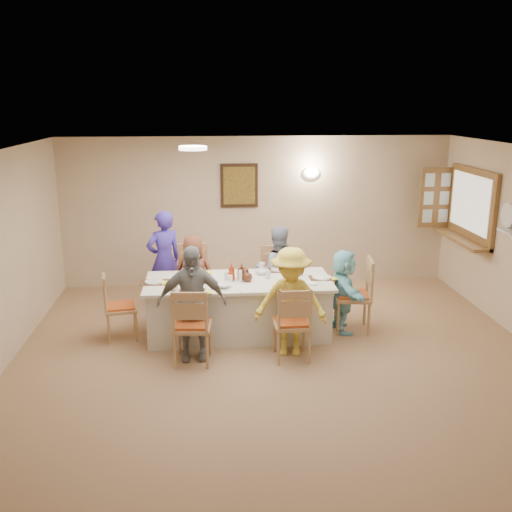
{
  "coord_description": "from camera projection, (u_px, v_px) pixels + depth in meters",
  "views": [
    {
      "loc": [
        -0.84,
        -5.91,
        3.05
      ],
      "look_at": [
        -0.2,
        1.4,
        1.05
      ],
      "focal_mm": 40.0,
      "sensor_mm": 36.0,
      "label": 1
    }
  ],
  "objects": [
    {
      "name": "placemat_bl",
      "position": [
        193.0,
        272.0,
        7.88
      ],
      "size": [
        0.37,
        0.28,
        0.01
      ],
      "primitive_type": "cube",
      "color": "#472B19",
      "rests_on": "dining_table"
    },
    {
      "name": "bowl_b",
      "position": [
        262.0,
        272.0,
        7.8
      ],
      "size": [
        0.33,
        0.33,
        0.06
      ],
      "primitive_type": "imported",
      "rotation": [
        0.0,
        0.0,
        0.41
      ],
      "color": "white",
      "rests_on": "dining_table"
    },
    {
      "name": "plate_br",
      "position": [
        279.0,
        269.0,
        7.98
      ],
      "size": [
        0.24,
        0.24,
        0.02
      ],
      "primitive_type": "cylinder",
      "color": "white",
      "rests_on": "dining_table"
    },
    {
      "name": "napkin_fr",
      "position": [
        303.0,
        289.0,
        7.14
      ],
      "size": [
        0.14,
        0.14,
        0.01
      ],
      "primitive_type": "cube",
      "color": "#FDFA35",
      "rests_on": "dining_table"
    },
    {
      "name": "napkin_re",
      "position": [
        336.0,
        278.0,
        7.59
      ],
      "size": [
        0.13,
        0.13,
        0.01
      ],
      "primitive_type": "cube",
      "color": "#FDFA35",
      "rests_on": "dining_table"
    },
    {
      "name": "shutter_door",
      "position": [
        436.0,
        198.0,
        9.44
      ],
      "size": [
        0.55,
        0.04,
        1.0
      ],
      "primitive_type": "cube",
      "color": "brown",
      "rests_on": "room_walls"
    },
    {
      "name": "bowl_a",
      "position": [
        223.0,
        285.0,
        7.25
      ],
      "size": [
        0.37,
        0.37,
        0.05
      ],
      "primitive_type": "imported",
      "rotation": [
        0.0,
        0.0,
        -0.39
      ],
      "color": "white",
      "rests_on": "dining_table"
    },
    {
      "name": "plate_re",
      "position": [
        322.0,
        277.0,
        7.62
      ],
      "size": [
        0.26,
        0.26,
        0.02
      ],
      "primitive_type": "cylinder",
      "color": "white",
      "rests_on": "dining_table"
    },
    {
      "name": "room_walls",
      "position": [
        286.0,
        248.0,
        6.16
      ],
      "size": [
        7.0,
        7.0,
        7.0
      ],
      "color": "beige",
      "rests_on": "ground"
    },
    {
      "name": "plate_bl",
      "position": [
        193.0,
        271.0,
        7.88
      ],
      "size": [
        0.25,
        0.25,
        0.02
      ],
      "primitive_type": "cylinder",
      "color": "white",
      "rests_on": "dining_table"
    },
    {
      "name": "ground",
      "position": [
        284.0,
        375.0,
        6.55
      ],
      "size": [
        7.0,
        7.0,
        0.0
      ],
      "primitive_type": "plane",
      "color": "#9D734F"
    },
    {
      "name": "fan_shelf",
      "position": [
        511.0,
        231.0,
        7.46
      ],
      "size": [
        0.22,
        0.36,
        0.03
      ],
      "primitive_type": "cube",
      "color": "white",
      "rests_on": "room_walls"
    },
    {
      "name": "diner_back_right",
      "position": [
        277.0,
        271.0,
        8.26
      ],
      "size": [
        0.66,
        0.52,
        1.33
      ],
      "primitive_type": "imported",
      "rotation": [
        0.0,
        0.0,
        3.13
      ],
      "color": "#868DAA",
      "rests_on": "ground"
    },
    {
      "name": "napkin_fl",
      "position": [
        207.0,
        292.0,
        7.04
      ],
      "size": [
        0.13,
        0.13,
        0.01
      ],
      "primitive_type": "cube",
      "color": "#FDFA35",
      "rests_on": "dining_table"
    },
    {
      "name": "condiment_ketchup",
      "position": [
        232.0,
        272.0,
        7.5
      ],
      "size": [
        0.14,
        0.14,
        0.24
      ],
      "primitive_type": "imported",
      "rotation": [
        0.0,
        0.0,
        -0.26
      ],
      "color": "#B32B0F",
      "rests_on": "dining_table"
    },
    {
      "name": "wall_sconce",
      "position": [
        311.0,
        173.0,
        9.44
      ],
      "size": [
        0.26,
        0.09,
        0.18
      ],
      "primitive_type": "ellipsoid",
      "color": "white",
      "rests_on": "room_walls"
    },
    {
      "name": "diner_front_right",
      "position": [
        291.0,
        302.0,
        6.94
      ],
      "size": [
        1.08,
        0.85,
        1.37
      ],
      "primitive_type": "imported",
      "rotation": [
        0.0,
        0.0,
        -0.2
      ],
      "color": "yellow",
      "rests_on": "ground"
    },
    {
      "name": "placemat_re",
      "position": [
        322.0,
        278.0,
        7.62
      ],
      "size": [
        0.34,
        0.25,
        0.01
      ],
      "primitive_type": "cube",
      "color": "#472B19",
      "rests_on": "dining_table"
    },
    {
      "name": "placemat_fl",
      "position": [
        192.0,
        292.0,
        7.07
      ],
      "size": [
        0.33,
        0.25,
        0.01
      ],
      "primitive_type": "cube",
      "color": "#472B19",
      "rests_on": "dining_table"
    },
    {
      "name": "wall_picture",
      "position": [
        239.0,
        186.0,
        9.41
      ],
      "size": [
        0.62,
        0.05,
        0.72
      ],
      "color": "black",
      "rests_on": "room_walls"
    },
    {
      "name": "ceiling_light",
      "position": [
        193.0,
        148.0,
        7.26
      ],
      "size": [
        0.36,
        0.36,
        0.05
      ],
      "primitive_type": "cylinder",
      "color": "white",
      "rests_on": "room_walls"
    },
    {
      "name": "condiment_brown",
      "position": [
        242.0,
        271.0,
        7.55
      ],
      "size": [
        0.16,
        0.16,
        0.21
      ],
      "primitive_type": "imported",
      "rotation": [
        0.0,
        0.0,
        -0.32
      ],
      "color": "#4E2415",
      "rests_on": "dining_table"
    },
    {
      "name": "desk_fan",
      "position": [
        511.0,
        220.0,
        7.42
      ],
      "size": [
        0.3,
        0.3,
        0.28
      ],
      "primitive_type": null,
      "color": "#A5A5A8",
      "rests_on": "fan_shelf"
    },
    {
      "name": "dining_table",
      "position": [
        239.0,
        307.0,
        7.63
      ],
      "size": [
        2.45,
        1.04,
        0.76
      ],
      "primitive_type": "cube",
      "color": "beige",
      "rests_on": "ground"
    },
    {
      "name": "hatch_sill",
      "position": [
        461.0,
        239.0,
        8.86
      ],
      "size": [
        0.3,
        1.5,
        0.05
      ],
      "primitive_type": "cube",
      "color": "brown",
      "rests_on": "room_walls"
    },
    {
      "name": "plate_fl",
      "position": [
        192.0,
        291.0,
        7.07
      ],
      "size": [
        0.24,
        0.24,
        0.01
      ],
      "primitive_type": "cylinder",
      "color": "white",
      "rests_on": "dining_table"
    },
    {
      "name": "caregiver",
      "position": [
        164.0,
        260.0,
        8.55
      ],
      "size": [
        0.84,
        0.8,
        1.5
      ],
      "primitive_type": "imported",
      "rotation": [
        0.0,
        0.0,
        3.62
      ],
      "color": "#4433BE",
      "rests_on": "ground"
    },
    {
      "name": "teacup_b",
      "position": [
        262.0,
        266.0,
        8.04
      ],
      "size": [
        0.1,
        0.1,
        0.09
      ],
      "primitive_type": "imported",
      "rotation": [
        0.0,
        0.0,
        -0.04
      ],
      "color": "white",
      "rests_on": "dining_table"
    },
    {
      "name": "placemat_le",
      "position": [
        154.0,
        282.0,
        7.43
      ],
      "size": [
        0.37,
        0.27,
        0.01
      ],
      "primitive_type": "cube",
      "color": "#472B19",
      "rests_on": "dining_table"
    },
    {
      "name": "condiment_malt",
      "position": [
        247.0,
        275.0,
        7.47
      ],
      "size": [
        0.22,
        0.22,
        0.17
      ],
      "primitive_type": "imported",
      "rotation": [
        0.0,
        0.0,
        -0.35
      ],
      "color": "#4E2415",
      "rests_on": "dining_table"
    },
    {
      "name": "drinking_glass",
      "position": [
        227.0,
        275.0,
        7.55
      ],
      "size": [
        0.06,
        0.06,
        0.1
      ],
      "primitive_type": "cylinder",
      "color": "silver",
      "rests_on": "dining_table"
    },
    {
      "name": "plate_fr",
      "position": [
        288.0,
        288.0,
        7.17
      ],
      "size": [
        0.26,
        0.26,
        0.02
      ],
      "primitive_type": "cylinder",
      "color": "white",
      "rests_on": "dining_table"
    },
    {
      "name": "chair_front_left",
      "position": [
        192.0,
        324.0,
        6.78
      ],
      "size": [
        0.5,
        0.5,
        0.96
      ],
      "primitive_type": null,
      "rotation": [
        0.0,
        0.0,
        3.05
      ],
      "color": "tan",
      "rests_on": "ground"
    },
    {
      "name": "placemat_fr",
      "position": [
        288.0,
        289.0,
        7.17
      ],
      "size": [
        0.34,
        0.26,
        0.01
      ],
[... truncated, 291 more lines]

